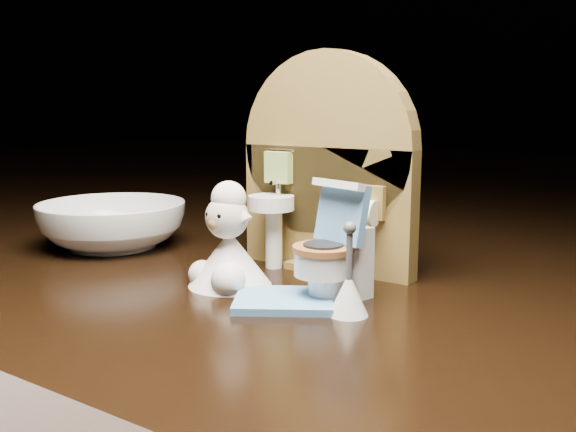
# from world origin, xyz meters

# --- Properties ---
(backdrop_panel) EXTENTS (0.13, 0.05, 0.15)m
(backdrop_panel) POSITION_xyz_m (-0.00, 0.06, 0.07)
(backdrop_panel) COLOR olive
(backdrop_panel) RESTS_ON ground
(toy_toilet) EXTENTS (0.04, 0.05, 0.07)m
(toy_toilet) POSITION_xyz_m (0.04, 0.01, 0.03)
(toy_toilet) COLOR white
(toy_toilet) RESTS_ON ground
(bath_mat) EXTENTS (0.07, 0.07, 0.00)m
(bath_mat) POSITION_xyz_m (0.02, -0.02, 0.00)
(bath_mat) COLOR #5C95CD
(bath_mat) RESTS_ON ground
(toilet_brush) EXTENTS (0.02, 0.02, 0.05)m
(toilet_brush) POSITION_xyz_m (0.06, -0.01, 0.01)
(toilet_brush) COLOR white
(toilet_brush) RESTS_ON ground
(plush_lamb) EXTENTS (0.05, 0.05, 0.07)m
(plush_lamb) POSITION_xyz_m (-0.03, -0.01, 0.02)
(plush_lamb) COLOR white
(plush_lamb) RESTS_ON ground
(ceramic_bowl) EXTENTS (0.13, 0.13, 0.04)m
(ceramic_bowl) POSITION_xyz_m (-0.18, 0.03, 0.02)
(ceramic_bowl) COLOR white
(ceramic_bowl) RESTS_ON ground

